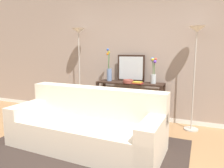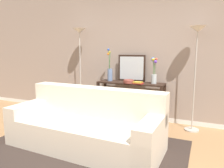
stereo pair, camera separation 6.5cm
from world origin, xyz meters
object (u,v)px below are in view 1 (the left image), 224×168
(vase_short_flowers, at_px, (153,72))
(book_row_under_console, at_px, (111,116))
(console_table, at_px, (130,94))
(vase_tall_flowers, at_px, (109,72))
(book_stack, at_px, (138,83))
(floor_lamp_left, at_px, (79,48))
(floor_lamp_right, at_px, (196,50))
(fruit_bowl, at_px, (128,81))
(couch, at_px, (87,127))
(wall_mirror, at_px, (131,68))

(vase_short_flowers, distance_m, book_row_under_console, 1.33)
(console_table, bearing_deg, vase_tall_flowers, 177.55)
(book_stack, xyz_separation_m, book_row_under_console, (-0.61, 0.13, -0.78))
(floor_lamp_left, height_order, vase_short_flowers, floor_lamp_left)
(floor_lamp_right, relative_size, book_stack, 9.69)
(console_table, distance_m, vase_tall_flowers, 0.65)
(book_stack, bearing_deg, console_table, 147.47)
(fruit_bowl, bearing_deg, vase_tall_flowers, 163.11)
(couch, bearing_deg, console_table, 80.67)
(couch, xyz_separation_m, console_table, (0.23, 1.39, 0.26))
(floor_lamp_right, bearing_deg, book_row_under_console, 178.94)
(console_table, height_order, fruit_bowl, fruit_bowl)
(couch, relative_size, fruit_bowl, 11.20)
(floor_lamp_right, xyz_separation_m, book_row_under_console, (-1.63, 0.03, -1.42))
(couch, height_order, vase_short_flowers, vase_short_flowers)
(console_table, bearing_deg, floor_lamp_left, -178.54)
(console_table, bearing_deg, vase_short_flowers, 1.27)
(floor_lamp_left, relative_size, fruit_bowl, 9.27)
(fruit_bowl, bearing_deg, book_stack, -0.55)
(couch, height_order, book_stack, couch)
(floor_lamp_left, xyz_separation_m, vase_short_flowers, (1.65, 0.04, -0.47))
(floor_lamp_right, bearing_deg, fruit_bowl, -175.54)
(console_table, distance_m, wall_mirror, 0.55)
(book_row_under_console, bearing_deg, vase_tall_flowers, 161.92)
(vase_tall_flowers, bearing_deg, book_row_under_console, -18.08)
(fruit_bowl, bearing_deg, floor_lamp_left, 175.42)
(couch, bearing_deg, floor_lamp_right, 43.20)
(floor_lamp_left, xyz_separation_m, wall_mirror, (1.14, 0.19, -0.43))
(wall_mirror, height_order, vase_short_flowers, wall_mirror)
(floor_lamp_right, bearing_deg, couch, -136.80)
(floor_lamp_left, height_order, book_stack, floor_lamp_left)
(couch, relative_size, floor_lamp_left, 1.21)
(wall_mirror, xyz_separation_m, book_row_under_console, (-0.37, -0.16, -1.04))
(vase_tall_flowers, relative_size, book_row_under_console, 2.43)
(couch, relative_size, floor_lamp_right, 1.25)
(wall_mirror, bearing_deg, book_row_under_console, -156.50)
(floor_lamp_right, distance_m, book_row_under_console, 2.16)
(wall_mirror, relative_size, book_row_under_console, 2.09)
(console_table, xyz_separation_m, vase_short_flowers, (0.47, 0.01, 0.48))
(floor_lamp_left, bearing_deg, wall_mirror, 9.59)
(floor_lamp_left, height_order, book_row_under_console, floor_lamp_left)
(couch, relative_size, book_row_under_console, 8.36)
(couch, relative_size, book_stack, 12.09)
(console_table, xyz_separation_m, book_stack, (0.20, -0.13, 0.27))
(floor_lamp_right, bearing_deg, console_table, 178.59)
(wall_mirror, bearing_deg, vase_short_flowers, -16.76)
(wall_mirror, bearing_deg, vase_tall_flowers, -161.92)
(fruit_bowl, bearing_deg, vase_short_flowers, 16.23)
(vase_short_flowers, bearing_deg, book_row_under_console, -179.32)
(console_table, xyz_separation_m, book_row_under_console, (-0.41, 0.00, -0.51))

